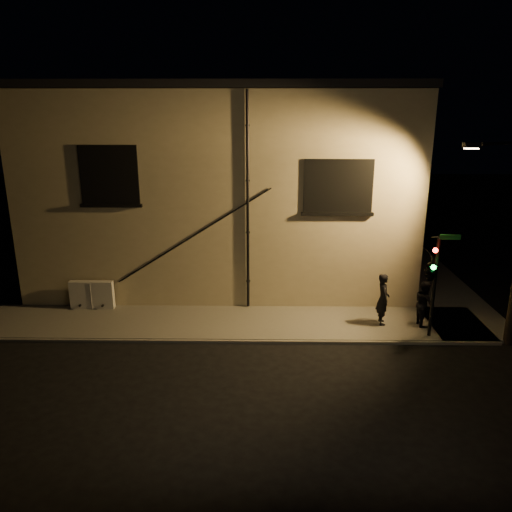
{
  "coord_description": "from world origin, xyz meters",
  "views": [
    {
      "loc": [
        -1.21,
        -15.71,
        7.87
      ],
      "look_at": [
        -1.47,
        1.8,
        2.59
      ],
      "focal_mm": 35.0,
      "sensor_mm": 36.0,
      "label": 1
    }
  ],
  "objects_px": {
    "pedestrian_a": "(383,299)",
    "pedestrian_b": "(424,303)",
    "traffic_signal": "(431,270)",
    "utility_cabinet": "(92,295)"
  },
  "relations": [
    {
      "from": "utility_cabinet",
      "to": "traffic_signal",
      "type": "relative_size",
      "value": 0.47
    },
    {
      "from": "pedestrian_a",
      "to": "traffic_signal",
      "type": "distance_m",
      "value": 2.26
    },
    {
      "from": "utility_cabinet",
      "to": "pedestrian_b",
      "type": "height_order",
      "value": "pedestrian_b"
    },
    {
      "from": "pedestrian_b",
      "to": "pedestrian_a",
      "type": "bearing_deg",
      "value": 82.67
    },
    {
      "from": "utility_cabinet",
      "to": "pedestrian_a",
      "type": "distance_m",
      "value": 11.29
    },
    {
      "from": "traffic_signal",
      "to": "pedestrian_b",
      "type": "bearing_deg",
      "value": 76.48
    },
    {
      "from": "pedestrian_a",
      "to": "pedestrian_b",
      "type": "xyz_separation_m",
      "value": [
        1.5,
        -0.09,
        -0.12
      ]
    },
    {
      "from": "pedestrian_b",
      "to": "traffic_signal",
      "type": "relative_size",
      "value": 0.46
    },
    {
      "from": "traffic_signal",
      "to": "utility_cabinet",
      "type": "bearing_deg",
      "value": 169.04
    },
    {
      "from": "pedestrian_b",
      "to": "traffic_signal",
      "type": "bearing_deg",
      "value": 162.49
    }
  ]
}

